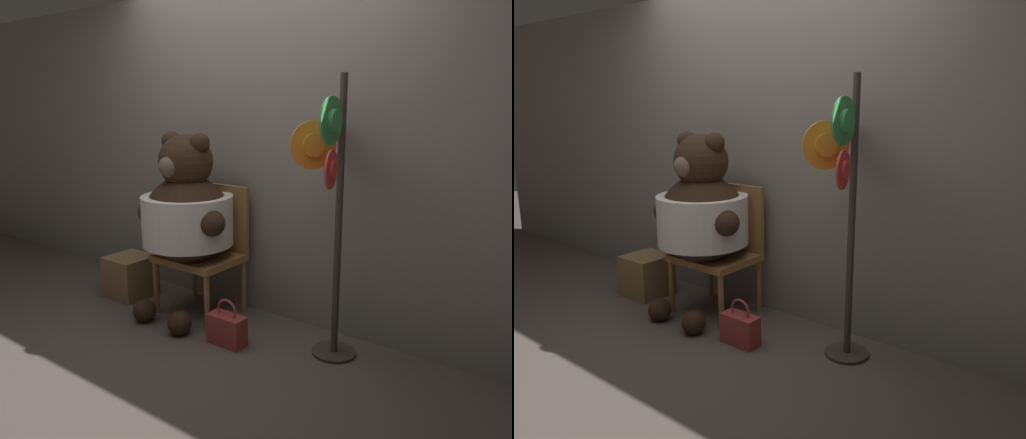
% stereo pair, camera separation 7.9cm
% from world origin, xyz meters
% --- Properties ---
extents(ground_plane, '(14.00, 14.00, 0.00)m').
position_xyz_m(ground_plane, '(0.00, 0.00, 0.00)').
color(ground_plane, '#4C423D').
extents(wall_back, '(8.00, 0.10, 2.40)m').
position_xyz_m(wall_back, '(0.00, 0.78, 1.20)').
color(wall_back, slate).
rests_on(wall_back, ground_plane).
extents(chair, '(0.57, 0.48, 0.97)m').
position_xyz_m(chair, '(-0.32, 0.50, 0.52)').
color(chair, olive).
rests_on(chair, ground_plane).
extents(teddy_bear, '(0.80, 0.71, 1.37)m').
position_xyz_m(teddy_bear, '(-0.36, 0.34, 0.78)').
color(teddy_bear, black).
rests_on(teddy_bear, ground_plane).
extents(hat_display_rack, '(0.35, 0.53, 1.73)m').
position_xyz_m(hat_display_rack, '(0.77, 0.40, 1.06)').
color(hat_display_rack, '#332D28').
rests_on(hat_display_rack, ground_plane).
extents(handbag_on_ground, '(0.26, 0.12, 0.32)m').
position_xyz_m(handbag_on_ground, '(0.17, 0.14, 0.11)').
color(handbag_on_ground, maroon).
rests_on(handbag_on_ground, ground_plane).
extents(wooden_crate, '(0.34, 0.34, 0.34)m').
position_xyz_m(wooden_crate, '(-1.03, 0.34, 0.17)').
color(wooden_crate, brown).
rests_on(wooden_crate, ground_plane).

